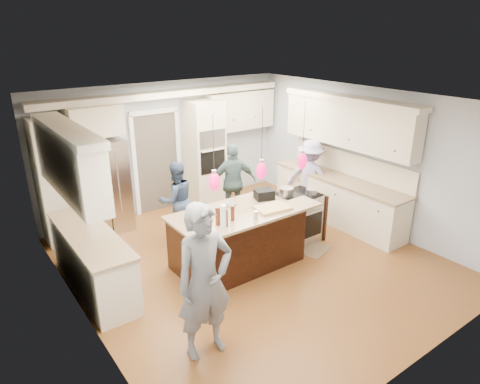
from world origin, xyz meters
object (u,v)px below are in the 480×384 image
object	(u,v)px
refrigerator	(102,187)
island_range	(297,217)
kitchen_island	(238,238)
person_bar_end	(205,282)
person_far_left	(177,200)

from	to	relation	value
refrigerator	island_range	size ratio (longest dim) A/B	1.96
kitchen_island	person_bar_end	world-z (taller)	person_bar_end
kitchen_island	island_range	bearing A→B (deg)	3.08
kitchen_island	person_bar_end	size ratio (longest dim) A/B	1.08
island_range	person_far_left	world-z (taller)	person_far_left
refrigerator	person_far_left	xyz separation A→B (m)	(1.01, -1.04, -0.17)
kitchen_island	island_range	world-z (taller)	kitchen_island
person_bar_end	kitchen_island	bearing A→B (deg)	47.58
island_range	person_bar_end	distance (m)	3.32
island_range	kitchen_island	bearing A→B (deg)	-176.92
kitchen_island	island_range	distance (m)	1.41
person_bar_end	person_far_left	world-z (taller)	person_bar_end
refrigerator	kitchen_island	distance (m)	2.91
refrigerator	person_far_left	world-z (taller)	refrigerator
refrigerator	person_bar_end	xyz separation A→B (m)	(-0.20, -4.00, 0.07)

